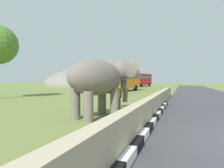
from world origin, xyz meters
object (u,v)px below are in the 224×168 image
object	(u,v)px
elephant	(101,78)
bus_red	(141,79)
bus_teal	(122,79)
bus_orange	(121,78)
person_handler	(118,96)
cow_near	(121,88)

from	to	relation	value
elephant	bus_red	world-z (taller)	bus_red
bus_teal	bus_red	distance (m)	12.92
bus_teal	bus_orange	bearing A→B (deg)	-163.71
person_handler	bus_teal	distance (m)	29.70
elephant	bus_orange	xyz separation A→B (m)	(19.33, 5.23, 0.21)
person_handler	elephant	bearing A→B (deg)	164.59
bus_teal	cow_near	world-z (taller)	bus_teal
bus_teal	cow_near	xyz separation A→B (m)	(-17.38, -5.38, -1.21)
person_handler	bus_red	size ratio (longest dim) A/B	0.17
bus_orange	bus_red	size ratio (longest dim) A/B	1.01
person_handler	bus_red	bearing A→B (deg)	9.96
bus_teal	bus_red	xyz separation A→B (m)	(12.84, -1.43, 0.00)
bus_red	cow_near	world-z (taller)	bus_red
elephant	bus_red	size ratio (longest dim) A/B	0.41
elephant	bus_orange	distance (m)	20.02
bus_orange	bus_teal	size ratio (longest dim) A/B	1.19
elephant	person_handler	world-z (taller)	elephant
person_handler	bus_teal	xyz separation A→B (m)	(28.38, 8.67, 1.15)
bus_teal	bus_red	size ratio (longest dim) A/B	0.85
bus_red	bus_orange	bearing A→B (deg)	-176.01
bus_orange	cow_near	bearing A→B (deg)	-161.47
person_handler	bus_orange	distance (m)	18.82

